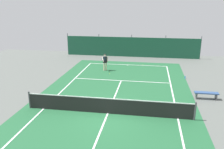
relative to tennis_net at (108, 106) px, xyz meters
The scene contains 10 objects.
ground_plane 0.51m from the tennis_net, ahead, with size 36.00×36.00×0.00m, color slate.
court_surface 0.51m from the tennis_net, ahead, with size 11.02×26.60×0.01m.
tennis_net is the anchor object (origin of this frame).
back_fence 16.49m from the tennis_net, 90.00° to the left, with size 16.30×0.98×2.70m.
tennis_player 9.57m from the tennis_net, 101.99° to the left, with size 0.57×0.83×1.64m.
tennis_ball_near_player 12.22m from the tennis_net, 82.34° to the left, with size 0.07×0.07×0.07m, color #CCDB33.
tennis_ball_midcourt 8.32m from the tennis_net, 99.16° to the left, with size 0.07×0.07×0.07m, color #CCDB33.
parked_car 19.38m from the tennis_net, 85.39° to the left, with size 2.27×4.33×1.68m.
courtside_bench 7.15m from the tennis_net, 28.02° to the left, with size 1.60×0.40×0.49m.
water_bottle 9.61m from the tennis_net, 55.32° to the left, with size 0.08×0.08×0.24m, color #338CD8.
Camera 1 is at (2.39, -12.86, 6.41)m, focal length 38.27 mm.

